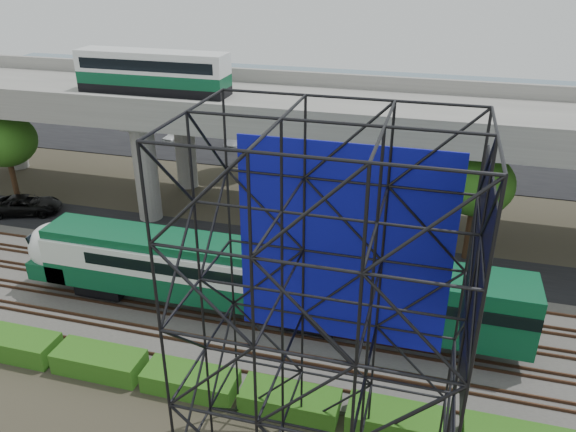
% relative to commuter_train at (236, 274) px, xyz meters
% --- Properties ---
extents(ground, '(140.00, 140.00, 0.00)m').
position_rel_commuter_train_xyz_m(ground, '(-1.11, -2.00, -2.88)').
color(ground, '#474233').
rests_on(ground, ground).
extents(ballast_bed, '(90.00, 12.00, 0.20)m').
position_rel_commuter_train_xyz_m(ballast_bed, '(-1.11, 0.00, -2.78)').
color(ballast_bed, slate).
rests_on(ballast_bed, ground).
extents(service_road, '(90.00, 5.00, 0.08)m').
position_rel_commuter_train_xyz_m(service_road, '(-1.11, 8.50, -2.84)').
color(service_road, black).
rests_on(service_road, ground).
extents(parking_lot, '(90.00, 18.00, 0.08)m').
position_rel_commuter_train_xyz_m(parking_lot, '(-1.11, 32.00, -2.84)').
color(parking_lot, black).
rests_on(parking_lot, ground).
extents(harbor_water, '(140.00, 40.00, 0.03)m').
position_rel_commuter_train_xyz_m(harbor_water, '(-1.11, 54.00, -2.87)').
color(harbor_water, slate).
rests_on(harbor_water, ground).
extents(rail_tracks, '(90.00, 9.52, 0.16)m').
position_rel_commuter_train_xyz_m(rail_tracks, '(-1.11, -0.00, -2.60)').
color(rail_tracks, '#472D1E').
rests_on(rail_tracks, ballast_bed).
extents(commuter_train, '(29.30, 3.06, 4.30)m').
position_rel_commuter_train_xyz_m(commuter_train, '(0.00, 0.00, 0.00)').
color(commuter_train, black).
rests_on(commuter_train, rail_tracks).
extents(overpass, '(80.00, 12.00, 12.40)m').
position_rel_commuter_train_xyz_m(overpass, '(-1.87, 14.00, 5.33)').
color(overpass, '#9E9B93').
rests_on(overpass, ground).
extents(scaffold_tower, '(9.36, 6.36, 15.00)m').
position_rel_commuter_train_xyz_m(scaffold_tower, '(7.12, -9.98, 4.59)').
color(scaffold_tower, black).
rests_on(scaffold_tower, ground).
extents(hedge_strip, '(34.60, 1.80, 1.20)m').
position_rel_commuter_train_xyz_m(hedge_strip, '(-0.10, -6.30, -2.32)').
color(hedge_strip, '#2A5914').
rests_on(hedge_strip, ground).
extents(trees, '(40.94, 16.94, 7.69)m').
position_rel_commuter_train_xyz_m(trees, '(-5.77, 14.17, 2.69)').
color(trees, '#382314').
rests_on(trees, ground).
extents(suv, '(5.85, 4.05, 1.48)m').
position_rel_commuter_train_xyz_m(suv, '(-21.10, 8.56, -2.06)').
color(suv, black).
rests_on(suv, service_road).
extents(parked_cars, '(37.46, 9.61, 1.28)m').
position_rel_commuter_train_xyz_m(parked_cars, '(0.52, 31.80, -2.19)').
color(parked_cars, white).
rests_on(parked_cars, parking_lot).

